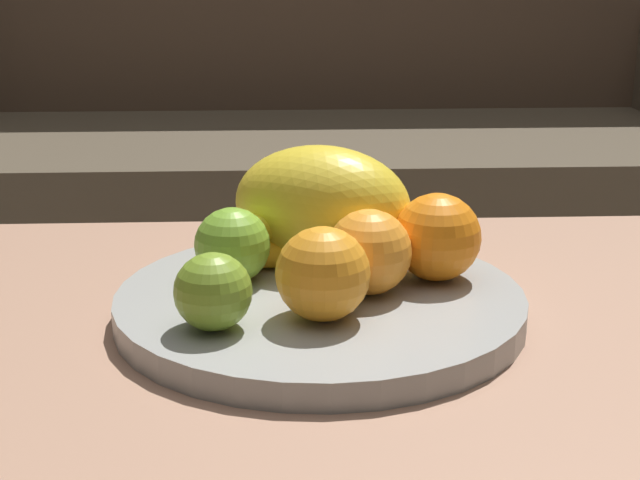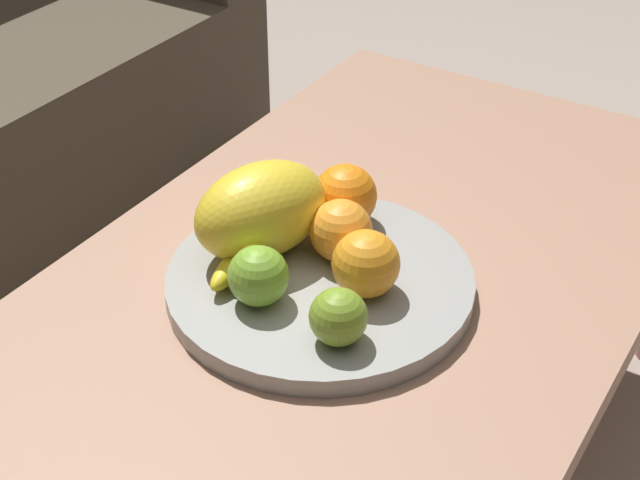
{
  "view_description": "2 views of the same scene",
  "coord_description": "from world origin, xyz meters",
  "px_view_note": "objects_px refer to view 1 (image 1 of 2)",
  "views": [
    {
      "loc": [
        -0.1,
        -0.8,
        0.76
      ],
      "look_at": [
        -0.06,
        0.02,
        0.5
      ],
      "focal_mm": 53.78,
      "sensor_mm": 36.0,
      "label": 1
    },
    {
      "loc": [
        -0.82,
        -0.46,
        1.13
      ],
      "look_at": [
        -0.06,
        0.02,
        0.5
      ],
      "focal_mm": 52.74,
      "sensor_mm": 36.0,
      "label": 2
    }
  ],
  "objects_px": {
    "apple_left": "(232,245)",
    "coffee_table": "(385,368)",
    "fruit_bowl": "(320,305)",
    "apple_front": "(213,292)",
    "banana_bunch": "(294,238)",
    "orange_front": "(437,237)",
    "couch": "(313,169)",
    "orange_left": "(323,274)",
    "orange_right": "(369,252)",
    "melon_large_front": "(322,205)"
  },
  "relations": [
    {
      "from": "fruit_bowl",
      "to": "banana_bunch",
      "type": "relative_size",
      "value": 2.17
    },
    {
      "from": "fruit_bowl",
      "to": "orange_front",
      "type": "distance_m",
      "value": 0.13
    },
    {
      "from": "apple_front",
      "to": "couch",
      "type": "bearing_deg",
      "value": 83.85
    },
    {
      "from": "orange_left",
      "to": "apple_front",
      "type": "bearing_deg",
      "value": -169.06
    },
    {
      "from": "apple_front",
      "to": "banana_bunch",
      "type": "height_order",
      "value": "apple_front"
    },
    {
      "from": "fruit_bowl",
      "to": "orange_left",
      "type": "relative_size",
      "value": 4.65
    },
    {
      "from": "banana_bunch",
      "to": "apple_left",
      "type": "bearing_deg",
      "value": -139.96
    },
    {
      "from": "orange_right",
      "to": "apple_front",
      "type": "relative_size",
      "value": 1.19
    },
    {
      "from": "melon_large_front",
      "to": "apple_left",
      "type": "xyz_separation_m",
      "value": [
        -0.09,
        -0.05,
        -0.02
      ]
    },
    {
      "from": "apple_front",
      "to": "apple_left",
      "type": "height_order",
      "value": "apple_left"
    },
    {
      "from": "orange_left",
      "to": "banana_bunch",
      "type": "xyz_separation_m",
      "value": [
        -0.02,
        0.14,
        -0.01
      ]
    },
    {
      "from": "apple_front",
      "to": "melon_large_front",
      "type": "bearing_deg",
      "value": 59.98
    },
    {
      "from": "orange_front",
      "to": "orange_left",
      "type": "distance_m",
      "value": 0.15
    },
    {
      "from": "melon_large_front",
      "to": "orange_right",
      "type": "distance_m",
      "value": 0.1
    },
    {
      "from": "banana_bunch",
      "to": "apple_front",
      "type": "bearing_deg",
      "value": -113.19
    },
    {
      "from": "melon_large_front",
      "to": "orange_left",
      "type": "height_order",
      "value": "melon_large_front"
    },
    {
      "from": "melon_large_front",
      "to": "orange_front",
      "type": "distance_m",
      "value": 0.12
    },
    {
      "from": "apple_left",
      "to": "banana_bunch",
      "type": "height_order",
      "value": "apple_left"
    },
    {
      "from": "coffee_table",
      "to": "orange_right",
      "type": "distance_m",
      "value": 0.11
    },
    {
      "from": "apple_front",
      "to": "banana_bunch",
      "type": "distance_m",
      "value": 0.18
    },
    {
      "from": "coffee_table",
      "to": "fruit_bowl",
      "type": "bearing_deg",
      "value": 162.55
    },
    {
      "from": "fruit_bowl",
      "to": "orange_right",
      "type": "distance_m",
      "value": 0.07
    },
    {
      "from": "coffee_table",
      "to": "orange_front",
      "type": "height_order",
      "value": "orange_front"
    },
    {
      "from": "apple_front",
      "to": "orange_left",
      "type": "bearing_deg",
      "value": 10.94
    },
    {
      "from": "fruit_bowl",
      "to": "orange_front",
      "type": "bearing_deg",
      "value": 15.72
    },
    {
      "from": "apple_left",
      "to": "coffee_table",
      "type": "bearing_deg",
      "value": -20.37
    },
    {
      "from": "orange_left",
      "to": "orange_right",
      "type": "xyz_separation_m",
      "value": [
        0.04,
        0.06,
        -0.0
      ]
    },
    {
      "from": "fruit_bowl",
      "to": "orange_left",
      "type": "bearing_deg",
      "value": -90.51
    },
    {
      "from": "apple_left",
      "to": "orange_front",
      "type": "bearing_deg",
      "value": -0.56
    },
    {
      "from": "coffee_table",
      "to": "melon_large_front",
      "type": "relative_size",
      "value": 6.74
    },
    {
      "from": "couch",
      "to": "apple_left",
      "type": "distance_m",
      "value": 1.08
    },
    {
      "from": "orange_right",
      "to": "apple_front",
      "type": "height_order",
      "value": "orange_right"
    },
    {
      "from": "orange_front",
      "to": "coffee_table",
      "type": "bearing_deg",
      "value": -136.61
    },
    {
      "from": "melon_large_front",
      "to": "orange_left",
      "type": "bearing_deg",
      "value": -92.44
    },
    {
      "from": "couch",
      "to": "fruit_bowl",
      "type": "distance_m",
      "value": 1.1
    },
    {
      "from": "orange_right",
      "to": "melon_large_front",
      "type": "bearing_deg",
      "value": 112.79
    },
    {
      "from": "melon_large_front",
      "to": "couch",
      "type": "bearing_deg",
      "value": 88.32
    },
    {
      "from": "couch",
      "to": "apple_left",
      "type": "xyz_separation_m",
      "value": [
        -0.12,
        -1.06,
        0.18
      ]
    },
    {
      "from": "orange_right",
      "to": "banana_bunch",
      "type": "distance_m",
      "value": 0.11
    },
    {
      "from": "orange_left",
      "to": "banana_bunch",
      "type": "relative_size",
      "value": 0.47
    },
    {
      "from": "orange_left",
      "to": "apple_left",
      "type": "bearing_deg",
      "value": 129.75
    },
    {
      "from": "couch",
      "to": "fruit_bowl",
      "type": "relative_size",
      "value": 4.56
    },
    {
      "from": "apple_left",
      "to": "orange_left",
      "type": "bearing_deg",
      "value": -50.25
    },
    {
      "from": "fruit_bowl",
      "to": "melon_large_front",
      "type": "xyz_separation_m",
      "value": [
        0.01,
        0.09,
        0.07
      ]
    },
    {
      "from": "melon_large_front",
      "to": "apple_left",
      "type": "height_order",
      "value": "melon_large_front"
    },
    {
      "from": "melon_large_front",
      "to": "apple_left",
      "type": "relative_size",
      "value": 2.49
    },
    {
      "from": "fruit_bowl",
      "to": "apple_front",
      "type": "distance_m",
      "value": 0.13
    },
    {
      "from": "apple_front",
      "to": "apple_left",
      "type": "xyz_separation_m",
      "value": [
        0.01,
        0.11,
        0.0
      ]
    },
    {
      "from": "fruit_bowl",
      "to": "apple_front",
      "type": "height_order",
      "value": "apple_front"
    },
    {
      "from": "melon_large_front",
      "to": "orange_front",
      "type": "height_order",
      "value": "melon_large_front"
    }
  ]
}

